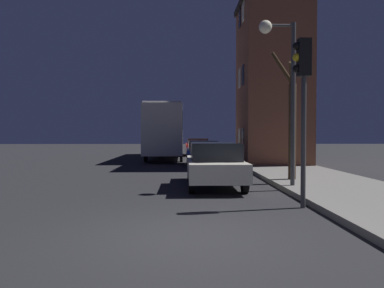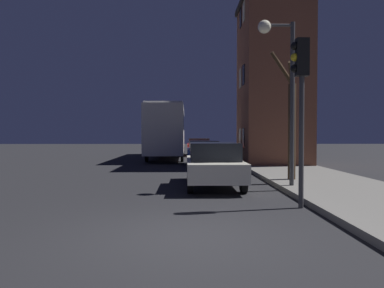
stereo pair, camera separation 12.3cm
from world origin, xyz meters
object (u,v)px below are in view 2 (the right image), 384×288
object	(u,v)px
streetlamp	(281,70)
bare_tree	(291,120)
traffic_light	(301,86)
car_near_lane	(213,163)
car_mid_lane	(203,152)
bus	(167,128)
car_far_lane	(199,146)

from	to	relation	value
streetlamp	bare_tree	distance (m)	2.33
traffic_light	car_near_lane	world-z (taller)	traffic_light
bare_tree	car_mid_lane	xyz separation A→B (m)	(-2.78, 7.88, -1.56)
car_mid_lane	streetlamp	bearing A→B (deg)	-78.10
bus	car_far_lane	world-z (taller)	bus
streetlamp	car_mid_lane	bearing A→B (deg)	101.90
streetlamp	car_mid_lane	world-z (taller)	streetlamp
traffic_light	car_mid_lane	world-z (taller)	traffic_light
streetlamp	bus	distance (m)	16.72
streetlamp	bare_tree	world-z (taller)	streetlamp
streetlamp	car_near_lane	world-z (taller)	streetlamp
car_near_lane	bus	bearing A→B (deg)	98.66
traffic_light	car_far_lane	bearing A→B (deg)	94.35
car_mid_lane	car_far_lane	xyz separation A→B (m)	(0.07, 9.86, -0.00)
streetlamp	car_far_lane	size ratio (longest dim) A/B	1.22
car_near_lane	car_mid_lane	world-z (taller)	car_near_lane
streetlamp	traffic_light	xyz separation A→B (m)	(-0.24, -2.86, -0.88)
traffic_light	bare_tree	size ratio (longest dim) A/B	0.90
bare_tree	bus	size ratio (longest dim) A/B	0.38
bare_tree	car_far_lane	world-z (taller)	bare_tree
car_near_lane	car_far_lane	xyz separation A→B (m)	(0.13, 18.47, -0.05)
bare_tree	car_mid_lane	bearing A→B (deg)	109.43
car_far_lane	streetlamp	bearing A→B (deg)	-84.30
bare_tree	car_far_lane	size ratio (longest dim) A/B	1.07
bus	car_near_lane	world-z (taller)	bus
bare_tree	car_near_lane	xyz separation A→B (m)	(-2.84, -0.74, -1.52)
traffic_light	car_mid_lane	distance (m)	12.66
bare_tree	bus	distance (m)	15.35
bus	car_near_lane	xyz separation A→B (m)	(2.32, -15.20, -1.44)
streetlamp	car_near_lane	bearing A→B (deg)	157.27
car_near_lane	traffic_light	bearing A→B (deg)	-63.94
car_near_lane	car_mid_lane	size ratio (longest dim) A/B	1.17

